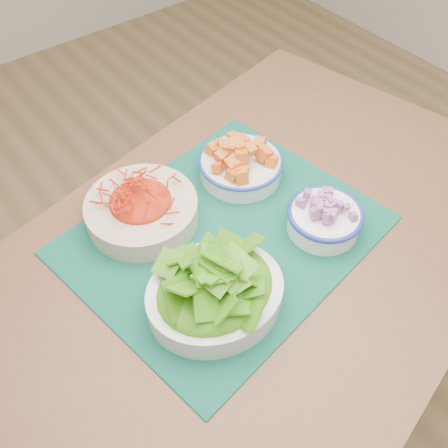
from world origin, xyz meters
name	(u,v)px	position (x,y,z in m)	size (l,w,h in m)	color
ground	(253,283)	(0.00, 0.00, 0.00)	(4.00, 4.00, 0.00)	#A98252
table	(264,263)	(-0.25, -0.30, 0.65)	(1.35, 1.04, 0.75)	brown
placemat	(224,234)	(-0.32, -0.24, 0.75)	(0.58, 0.48, 0.00)	#053428
carrot_bowl	(141,206)	(-0.43, -0.11, 0.79)	(0.25, 0.25, 0.09)	beige
squash_bowl	(241,160)	(-0.19, -0.13, 0.80)	(0.19, 0.19, 0.09)	silver
lettuce_bowl	(215,287)	(-0.44, -0.37, 0.81)	(0.28, 0.25, 0.12)	silver
onion_bowl	(325,216)	(-0.16, -0.36, 0.79)	(0.15, 0.15, 0.08)	white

